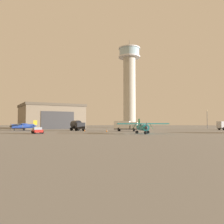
{
  "coord_description": "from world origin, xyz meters",
  "views": [
    {
      "loc": [
        2.07,
        -51.63,
        2.24
      ],
      "look_at": [
        -2.49,
        24.8,
        5.91
      ],
      "focal_mm": 37.4,
      "sensor_mm": 36.0,
      "label": 1
    }
  ],
  "objects_px": {
    "light_post_east": "(207,117)",
    "traffic_cone_mid_apron": "(107,131)",
    "airplane_teal": "(142,127)",
    "truck_fuel_tanker_black": "(77,125)",
    "traffic_cone_near_left": "(146,131)",
    "car_red": "(37,130)",
    "control_tower": "(129,81)",
    "airplane_blue": "(23,126)",
    "traffic_cone_near_right": "(85,130)",
    "truck_flatbed_silver": "(224,126)",
    "truck_box_white": "(125,125)"
  },
  "relations": [
    {
      "from": "truck_flatbed_silver",
      "to": "light_post_east",
      "type": "xyz_separation_m",
      "value": [
        3.6,
        26.48,
        3.39
      ]
    },
    {
      "from": "control_tower",
      "to": "car_red",
      "type": "distance_m",
      "value": 74.77
    },
    {
      "from": "airplane_teal",
      "to": "light_post_east",
      "type": "relative_size",
      "value": 1.4
    },
    {
      "from": "truck_flatbed_silver",
      "to": "traffic_cone_near_right",
      "type": "distance_m",
      "value": 45.76
    },
    {
      "from": "truck_box_white",
      "to": "traffic_cone_near_right",
      "type": "xyz_separation_m",
      "value": [
        -11.1,
        -2.25,
        -1.27
      ]
    },
    {
      "from": "traffic_cone_near_right",
      "to": "truck_flatbed_silver",
      "type": "bearing_deg",
      "value": 19.14
    },
    {
      "from": "truck_flatbed_silver",
      "to": "traffic_cone_near_left",
      "type": "height_order",
      "value": "truck_flatbed_silver"
    },
    {
      "from": "light_post_east",
      "to": "traffic_cone_mid_apron",
      "type": "relative_size",
      "value": 11.85
    },
    {
      "from": "truck_flatbed_silver",
      "to": "truck_box_white",
      "type": "relative_size",
      "value": 1.03
    },
    {
      "from": "airplane_teal",
      "to": "car_red",
      "type": "relative_size",
      "value": 2.3
    },
    {
      "from": "airplane_teal",
      "to": "truck_fuel_tanker_black",
      "type": "xyz_separation_m",
      "value": [
        -18.06,
        18.81,
        0.14
      ]
    },
    {
      "from": "light_post_east",
      "to": "traffic_cone_mid_apron",
      "type": "distance_m",
      "value": 60.48
    },
    {
      "from": "airplane_teal",
      "to": "airplane_blue",
      "type": "bearing_deg",
      "value": -127.6
    },
    {
      "from": "truck_fuel_tanker_black",
      "to": "traffic_cone_near_right",
      "type": "distance_m",
      "value": 6.83
    },
    {
      "from": "airplane_teal",
      "to": "truck_flatbed_silver",
      "type": "distance_m",
      "value": 39.92
    },
    {
      "from": "traffic_cone_near_left",
      "to": "car_red",
      "type": "bearing_deg",
      "value": -155.91
    },
    {
      "from": "truck_flatbed_silver",
      "to": "truck_box_white",
      "type": "height_order",
      "value": "truck_box_white"
    },
    {
      "from": "truck_box_white",
      "to": "traffic_cone_mid_apron",
      "type": "height_order",
      "value": "truck_box_white"
    },
    {
      "from": "truck_box_white",
      "to": "traffic_cone_mid_apron",
      "type": "xyz_separation_m",
      "value": [
        -4.79,
        -5.47,
        -1.28
      ]
    },
    {
      "from": "airplane_teal",
      "to": "truck_flatbed_silver",
      "type": "height_order",
      "value": "airplane_teal"
    },
    {
      "from": "truck_fuel_tanker_black",
      "to": "truck_box_white",
      "type": "xyz_separation_m",
      "value": [
        14.41,
        -3.57,
        -0.05
      ]
    },
    {
      "from": "truck_box_white",
      "to": "traffic_cone_near_left",
      "type": "relative_size",
      "value": 10.65
    },
    {
      "from": "truck_fuel_tanker_black",
      "to": "truck_flatbed_silver",
      "type": "bearing_deg",
      "value": 65.33
    },
    {
      "from": "airplane_teal",
      "to": "truck_fuel_tanker_black",
      "type": "distance_m",
      "value": 26.08
    },
    {
      "from": "airplane_blue",
      "to": "light_post_east",
      "type": "xyz_separation_m",
      "value": [
        66.91,
        34.78,
        3.28
      ]
    },
    {
      "from": "airplane_teal",
      "to": "light_post_east",
      "type": "height_order",
      "value": "light_post_east"
    },
    {
      "from": "control_tower",
      "to": "truck_box_white",
      "type": "height_order",
      "value": "control_tower"
    },
    {
      "from": "control_tower",
      "to": "airplane_blue",
      "type": "xyz_separation_m",
      "value": [
        -33.14,
        -47.5,
        -22.02
      ]
    },
    {
      "from": "airplane_blue",
      "to": "traffic_cone_near_right",
      "type": "xyz_separation_m",
      "value": [
        20.09,
        -6.69,
        -1.12
      ]
    },
    {
      "from": "airplane_blue",
      "to": "truck_flatbed_silver",
      "type": "bearing_deg",
      "value": 155.74
    },
    {
      "from": "truck_flatbed_silver",
      "to": "truck_box_white",
      "type": "xyz_separation_m",
      "value": [
        -32.12,
        -12.75,
        0.26
      ]
    },
    {
      "from": "truck_box_white",
      "to": "light_post_east",
      "type": "distance_m",
      "value": 53.14
    },
    {
      "from": "truck_fuel_tanker_black",
      "to": "traffic_cone_mid_apron",
      "type": "bearing_deg",
      "value": 10.95
    },
    {
      "from": "airplane_blue",
      "to": "traffic_cone_near_left",
      "type": "height_order",
      "value": "airplane_blue"
    },
    {
      "from": "truck_fuel_tanker_black",
      "to": "airplane_blue",
      "type": "bearing_deg",
      "value": -128.78
    },
    {
      "from": "truck_box_white",
      "to": "traffic_cone_near_right",
      "type": "distance_m",
      "value": 11.4
    },
    {
      "from": "control_tower",
      "to": "traffic_cone_mid_apron",
      "type": "height_order",
      "value": "control_tower"
    },
    {
      "from": "truck_fuel_tanker_black",
      "to": "traffic_cone_near_right",
      "type": "relative_size",
      "value": 8.7
    },
    {
      "from": "traffic_cone_mid_apron",
      "to": "truck_box_white",
      "type": "bearing_deg",
      "value": 48.82
    },
    {
      "from": "airplane_teal",
      "to": "traffic_cone_mid_apron",
      "type": "bearing_deg",
      "value": -147.34
    },
    {
      "from": "light_post_east",
      "to": "traffic_cone_near_left",
      "type": "height_order",
      "value": "light_post_east"
    },
    {
      "from": "traffic_cone_near_left",
      "to": "truck_flatbed_silver",
      "type": "bearing_deg",
      "value": 34.01
    },
    {
      "from": "truck_flatbed_silver",
      "to": "traffic_cone_mid_apron",
      "type": "xyz_separation_m",
      "value": [
        -36.91,
        -18.22,
        -1.02
      ]
    },
    {
      "from": "airplane_teal",
      "to": "traffic_cone_near_left",
      "type": "distance_m",
      "value": 9.95
    },
    {
      "from": "light_post_east",
      "to": "traffic_cone_mid_apron",
      "type": "bearing_deg",
      "value": -132.19
    },
    {
      "from": "car_red",
      "to": "traffic_cone_near_right",
      "type": "xyz_separation_m",
      "value": [
        7.74,
        13.94,
        -0.4
      ]
    },
    {
      "from": "airplane_blue",
      "to": "traffic_cone_near_right",
      "type": "distance_m",
      "value": 21.21
    },
    {
      "from": "control_tower",
      "to": "traffic_cone_mid_apron",
      "type": "relative_size",
      "value": 66.94
    },
    {
      "from": "control_tower",
      "to": "car_red",
      "type": "relative_size",
      "value": 9.26
    },
    {
      "from": "airplane_teal",
      "to": "traffic_cone_near_right",
      "type": "height_order",
      "value": "airplane_teal"
    }
  ]
}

